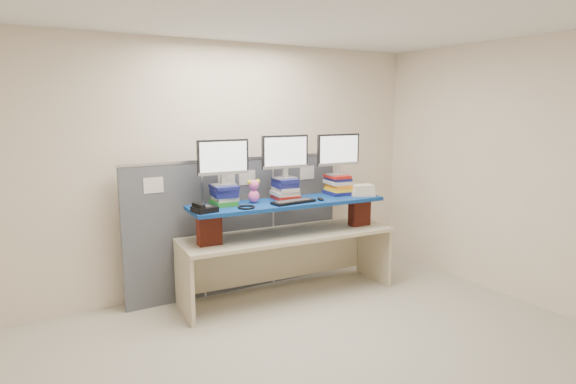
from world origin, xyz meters
TOP-DOWN VIEW (x-y plane):
  - room at (0.00, 0.00)m, footprint 5.00×4.00m
  - cubicle_partition at (-0.00, 1.78)m, footprint 2.60×0.06m
  - desk at (0.38, 1.31)m, footprint 2.41×0.85m
  - brick_pier_left at (-0.53, 1.33)m, footprint 0.24×0.14m
  - brick_pier_right at (1.27, 1.20)m, footprint 0.24×0.14m
  - blue_board at (0.38, 1.31)m, footprint 2.18×0.69m
  - book_stack_left at (-0.30, 1.48)m, footprint 0.28×0.32m
  - book_stack_center at (0.41, 1.43)m, footprint 0.28×0.32m
  - book_stack_right at (1.09, 1.38)m, footprint 0.28×0.33m
  - monitor_left at (-0.30, 1.48)m, footprint 0.54×0.17m
  - monitor_center at (0.41, 1.43)m, footprint 0.54×0.17m
  - monitor_right at (1.09, 1.38)m, footprint 0.54×0.17m
  - keyboard at (0.37, 1.19)m, footprint 0.49×0.20m
  - mouse at (0.70, 1.17)m, footprint 0.09×0.11m
  - desk_phone at (-0.61, 1.25)m, footprint 0.24×0.22m
  - headset at (-0.17, 1.21)m, footprint 0.19×0.19m
  - plush_toy at (0.02, 1.42)m, footprint 0.15×0.11m
  - binder_stack at (1.29, 1.18)m, footprint 0.32×0.29m

SIDE VIEW (x-z plane):
  - desk at x=0.38m, z-range 0.22..0.94m
  - cubicle_partition at x=0.00m, z-range 0.00..1.53m
  - brick_pier_left at x=-0.53m, z-range 0.72..1.04m
  - brick_pier_right at x=1.27m, z-range 0.72..1.04m
  - blue_board at x=0.38m, z-range 1.04..1.08m
  - headset at x=-0.17m, z-range 1.08..1.10m
  - keyboard at x=0.37m, z-range 1.08..1.11m
  - mouse at x=0.70m, z-range 1.08..1.11m
  - desk_phone at x=-0.61m, z-range 1.07..1.16m
  - binder_stack at x=1.29m, z-range 1.07..1.20m
  - book_stack_left at x=-0.30m, z-range 1.08..1.29m
  - book_stack_right at x=1.09m, z-range 1.08..1.30m
  - book_stack_center at x=0.41m, z-range 1.07..1.31m
  - plush_toy at x=0.02m, z-range 1.08..1.33m
  - room at x=0.00m, z-range 0.00..2.80m
  - monitor_left at x=-0.30m, z-range 1.31..1.79m
  - monitor_right at x=1.09m, z-range 1.34..1.81m
  - monitor_center at x=0.41m, z-range 1.34..1.81m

